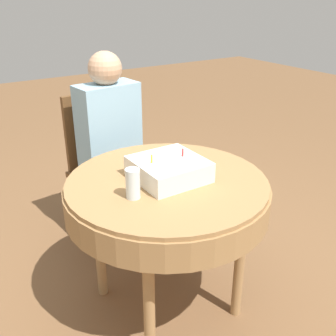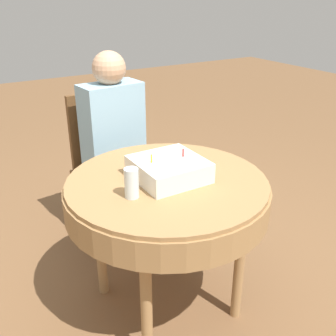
{
  "view_description": "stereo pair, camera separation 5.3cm",
  "coord_description": "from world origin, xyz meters",
  "px_view_note": "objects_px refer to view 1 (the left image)",
  "views": [
    {
      "loc": [
        -0.87,
        -1.34,
        1.52
      ],
      "look_at": [
        0.01,
        0.0,
        0.78
      ],
      "focal_mm": 42.0,
      "sensor_mm": 36.0,
      "label": 1
    },
    {
      "loc": [
        -0.82,
        -1.37,
        1.52
      ],
      "look_at": [
        0.01,
        0.0,
        0.78
      ],
      "focal_mm": 42.0,
      "sensor_mm": 36.0,
      "label": 2
    }
  ],
  "objects_px": {
    "chair": "(105,163)",
    "drinking_glass": "(133,184)",
    "birthday_cake": "(169,169)",
    "person": "(111,135)"
  },
  "relations": [
    {
      "from": "chair",
      "to": "person",
      "type": "bearing_deg",
      "value": -90.0
    },
    {
      "from": "person",
      "to": "drinking_glass",
      "type": "distance_m",
      "value": 0.82
    },
    {
      "from": "person",
      "to": "drinking_glass",
      "type": "relative_size",
      "value": 9.34
    },
    {
      "from": "birthday_cake",
      "to": "drinking_glass",
      "type": "xyz_separation_m",
      "value": [
        -0.22,
        -0.07,
        0.02
      ]
    },
    {
      "from": "person",
      "to": "drinking_glass",
      "type": "height_order",
      "value": "person"
    },
    {
      "from": "person",
      "to": "drinking_glass",
      "type": "xyz_separation_m",
      "value": [
        -0.26,
        -0.77,
        0.07
      ]
    },
    {
      "from": "chair",
      "to": "drinking_glass",
      "type": "xyz_separation_m",
      "value": [
        -0.25,
        -0.86,
        0.29
      ]
    },
    {
      "from": "person",
      "to": "drinking_glass",
      "type": "bearing_deg",
      "value": -114.89
    },
    {
      "from": "drinking_glass",
      "to": "chair",
      "type": "bearing_deg",
      "value": 73.64
    },
    {
      "from": "birthday_cake",
      "to": "drinking_glass",
      "type": "distance_m",
      "value": 0.23
    }
  ]
}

